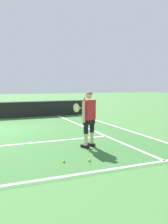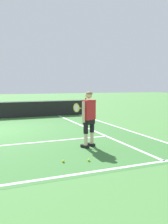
% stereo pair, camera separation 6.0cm
% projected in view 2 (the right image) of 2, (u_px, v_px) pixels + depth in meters
% --- Properties ---
extents(line_singles_right, '(0.10, 9.57, 0.01)m').
position_uv_depth(line_singles_right, '(89.00, 129.00, 10.42)').
color(line_singles_right, white).
rests_on(line_singles_right, ground).
extents(line_doubles_right, '(0.10, 9.57, 0.01)m').
position_uv_depth(line_doubles_right, '(117.00, 127.00, 10.93)').
color(line_doubles_right, white).
rests_on(line_doubles_right, ground).
extents(tennis_player, '(0.56, 1.23, 1.71)m').
position_uv_depth(tennis_player, '(88.00, 115.00, 7.28)').
color(tennis_player, black).
rests_on(tennis_player, ground).
extents(tennis_ball_near_feet, '(0.07, 0.07, 0.07)m').
position_uv_depth(tennis_ball_near_feet, '(63.00, 161.00, 5.90)').
color(tennis_ball_near_feet, '#CCE02D').
rests_on(tennis_ball_near_feet, ground).
extents(tennis_ball_by_baseline, '(0.07, 0.07, 0.07)m').
position_uv_depth(tennis_ball_by_baseline, '(89.00, 160.00, 5.98)').
color(tennis_ball_by_baseline, '#CCE02D').
rests_on(tennis_ball_by_baseline, ground).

